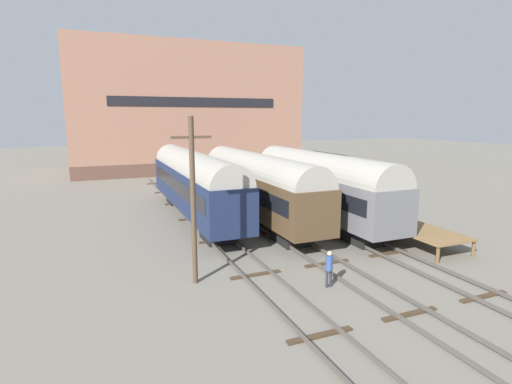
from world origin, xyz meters
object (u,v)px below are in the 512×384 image
train_car_brown (257,183)px  person_worker (329,266)px  train_car_grey (320,183)px  utility_pole (193,199)px  bench (359,203)px  train_car_navy (194,181)px

train_car_brown → person_worker: bearing=-97.0°
train_car_grey → utility_pole: bearing=-146.9°
train_car_grey → bench: (2.56, -1.28, -1.44)m
bench → utility_pole: (-13.66, -5.96, 2.53)m
train_car_navy → bench: bearing=-29.4°
utility_pole → bench: bearing=23.6°
train_car_brown → train_car_navy: train_car_navy is taller
train_car_brown → utility_pole: 11.73m
train_car_navy → person_worker: train_car_navy is taller
train_car_grey → utility_pole: 13.30m
train_car_brown → bench: bearing=-26.9°
train_car_grey → train_car_brown: 4.59m
utility_pole → person_worker: bearing=-27.1°
train_car_grey → person_worker: 11.66m
train_car_brown → train_car_grey: bearing=-27.2°
train_car_grey → person_worker: bearing=-119.0°
utility_pole → train_car_navy: bearing=76.3°
bench → train_car_brown: bearing=153.1°
person_worker → utility_pole: bearing=152.9°
train_car_grey → train_car_brown: bearing=152.8°
train_car_navy → bench: train_car_navy is taller
utility_pole → train_car_grey: bearing=33.1°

